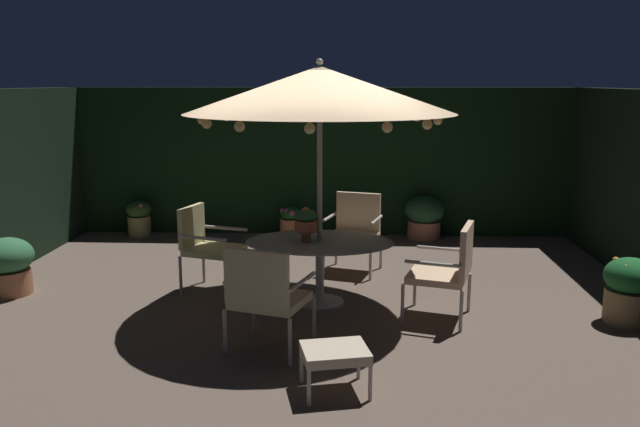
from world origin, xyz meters
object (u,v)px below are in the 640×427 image
(patio_chair_north, at_px, (355,227))
(potted_plant_left_far, at_px, (290,222))
(patio_umbrella, at_px, (320,90))
(patio_chair_northeast, at_px, (206,242))
(potted_plant_front_corner, at_px, (424,216))
(potted_plant_back_center, at_px, (630,289))
(centerpiece_planter, at_px, (306,222))
(potted_plant_right_near, at_px, (7,264))
(patio_chair_southeast, at_px, (449,266))
(patio_dining_table, at_px, (320,252))
(potted_plant_right_far, at_px, (139,217))
(ottoman_footrest, at_px, (335,354))
(potted_plant_back_left, at_px, (354,222))
(patio_chair_east, at_px, (265,293))

(patio_chair_north, relative_size, potted_plant_left_far, 1.97)
(patio_umbrella, bearing_deg, patio_chair_northeast, 163.76)
(potted_plant_front_corner, xyz_separation_m, potted_plant_back_center, (1.68, -3.48, -0.00))
(centerpiece_planter, bearing_deg, potted_plant_right_near, 176.55)
(patio_chair_southeast, height_order, potted_plant_left_far, patio_chair_southeast)
(patio_dining_table, relative_size, patio_chair_north, 1.63)
(centerpiece_planter, distance_m, potted_plant_front_corner, 3.57)
(patio_chair_north, relative_size, patio_chair_northeast, 1.00)
(centerpiece_planter, distance_m, potted_plant_right_far, 4.22)
(centerpiece_planter, xyz_separation_m, ottoman_footrest, (0.37, -1.98, -0.62))
(patio_chair_north, height_order, potted_plant_right_far, patio_chair_north)
(patio_chair_southeast, bearing_deg, potted_plant_left_far, 119.78)
(centerpiece_planter, distance_m, potted_plant_back_left, 2.96)
(patio_chair_east, relative_size, potted_plant_back_left, 1.70)
(patio_umbrella, distance_m, potted_plant_right_far, 4.68)
(potted_plant_front_corner, bearing_deg, patio_umbrella, -115.25)
(potted_plant_back_center, bearing_deg, patio_chair_north, 147.98)
(potted_plant_right_far, bearing_deg, potted_plant_back_center, -29.01)
(patio_umbrella, relative_size, potted_plant_right_far, 5.02)
(ottoman_footrest, relative_size, potted_plant_right_near, 0.89)
(patio_umbrella, bearing_deg, centerpiece_planter, -157.78)
(patio_chair_east, relative_size, potted_plant_right_near, 1.50)
(patio_chair_northeast, distance_m, potted_plant_right_near, 2.26)
(patio_dining_table, relative_size, potted_plant_right_far, 2.86)
(patio_dining_table, height_order, potted_plant_front_corner, patio_dining_table)
(patio_chair_north, bearing_deg, patio_chair_east, -106.82)
(centerpiece_planter, height_order, potted_plant_right_near, centerpiece_planter)
(patio_chair_east, relative_size, ottoman_footrest, 1.69)
(patio_umbrella, relative_size, patio_chair_northeast, 2.85)
(patio_chair_east, bearing_deg, potted_plant_front_corner, 66.99)
(patio_dining_table, relative_size, potted_plant_front_corner, 2.43)
(patio_umbrella, height_order, centerpiece_planter, patio_umbrella)
(potted_plant_right_far, bearing_deg, centerpiece_planter, -47.05)
(patio_dining_table, xyz_separation_m, patio_chair_east, (-0.41, -1.32, -0.03))
(potted_plant_back_left, bearing_deg, patio_chair_southeast, -73.35)
(patio_umbrella, bearing_deg, potted_plant_back_left, 82.46)
(patio_dining_table, bearing_deg, patio_chair_east, -107.47)
(centerpiece_planter, bearing_deg, patio_chair_southeast, -13.22)
(patio_chair_north, distance_m, potted_plant_back_center, 3.25)
(ottoman_footrest, relative_size, potted_plant_front_corner, 0.89)
(patio_chair_southeast, bearing_deg, patio_chair_northeast, 163.41)
(ottoman_footrest, bearing_deg, potted_plant_right_far, 122.51)
(patio_chair_northeast, bearing_deg, potted_plant_right_far, 122.51)
(potted_plant_back_left, bearing_deg, ottoman_footrest, -91.72)
(centerpiece_planter, relative_size, patio_chair_southeast, 0.38)
(patio_dining_table, height_order, potted_plant_right_far, patio_dining_table)
(centerpiece_planter, bearing_deg, patio_umbrella, 22.22)
(ottoman_footrest, bearing_deg, patio_chair_north, 87.29)
(potted_plant_left_far, xyz_separation_m, potted_plant_right_far, (-2.38, 0.03, 0.05))
(patio_dining_table, xyz_separation_m, potted_plant_back_center, (3.13, -0.40, -0.23))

